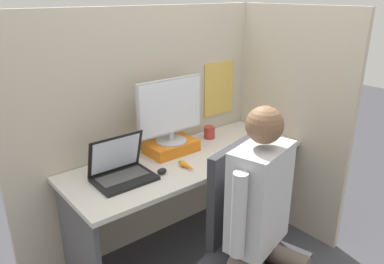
% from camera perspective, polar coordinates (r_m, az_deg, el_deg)
% --- Properties ---
extents(cubicle_panel_back, '(2.16, 0.05, 1.70)m').
position_cam_1_polar(cubicle_panel_back, '(2.73, -5.05, 0.61)').
color(cubicle_panel_back, '#B7AD99').
rests_on(cubicle_panel_back, ground).
extents(cubicle_panel_right, '(0.04, 1.24, 1.70)m').
position_cam_1_polar(cubicle_panel_right, '(3.01, 12.90, 2.07)').
color(cubicle_panel_right, '#B7AD99').
rests_on(cubicle_panel_right, ground).
extents(desk, '(1.66, 0.62, 0.73)m').
position_cam_1_polar(desk, '(2.59, -0.71, -7.32)').
color(desk, beige).
rests_on(desk, ground).
extents(paper_box, '(0.35, 0.22, 0.08)m').
position_cam_1_polar(paper_box, '(2.60, -3.17, -2.24)').
color(paper_box, orange).
rests_on(paper_box, desk).
extents(monitor, '(0.51, 0.21, 0.44)m').
position_cam_1_polar(monitor, '(2.51, -3.32, 3.34)').
color(monitor, '#B2B2B7').
rests_on(monitor, paper_box).
extents(laptop, '(0.34, 0.26, 0.26)m').
position_cam_1_polar(laptop, '(2.26, -10.69, -5.85)').
color(laptop, black).
rests_on(laptop, desk).
extents(mouse, '(0.06, 0.04, 0.04)m').
position_cam_1_polar(mouse, '(2.30, -4.61, -5.96)').
color(mouse, black).
rests_on(mouse, desk).
extents(stapler, '(0.05, 0.12, 0.05)m').
position_cam_1_polar(stapler, '(2.98, 10.69, 0.23)').
color(stapler, '#A31919').
rests_on(stapler, desk).
extents(carrot_toy, '(0.04, 0.15, 0.04)m').
position_cam_1_polar(carrot_toy, '(2.35, -0.61, -5.27)').
color(carrot_toy, orange).
rests_on(carrot_toy, desk).
extents(office_chair, '(0.56, 0.61, 1.01)m').
position_cam_1_polar(office_chair, '(2.15, 8.04, -15.89)').
color(office_chair, '#2D2D33').
rests_on(office_chair, ground).
extents(person, '(0.47, 0.48, 1.30)m').
position_cam_1_polar(person, '(1.91, 11.01, -12.71)').
color(person, brown).
rests_on(person, ground).
extents(coffee_mug, '(0.08, 0.08, 0.09)m').
position_cam_1_polar(coffee_mug, '(2.83, 2.66, -0.06)').
color(coffee_mug, '#A3332D').
rests_on(coffee_mug, desk).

